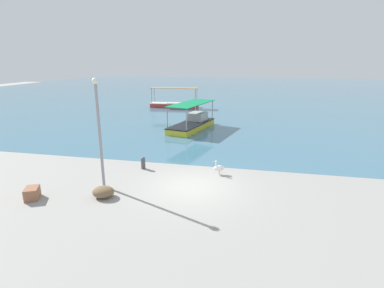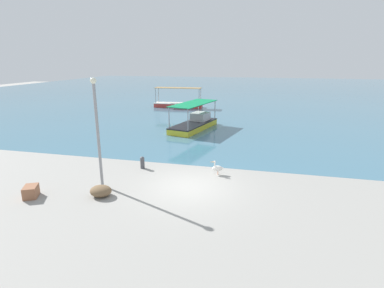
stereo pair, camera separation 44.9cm
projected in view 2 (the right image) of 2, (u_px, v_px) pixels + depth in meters
name	position (u px, v px, depth m)	size (l,w,h in m)	color
ground	(190.00, 187.00, 14.72)	(120.00, 120.00, 0.00)	gray
harbor_water	(247.00, 91.00, 59.63)	(110.00, 90.00, 0.00)	#416E86
fishing_boat_outer	(178.00, 104.00, 38.82)	(6.29, 1.90, 2.53)	#C23832
fishing_boat_near_left	(195.00, 123.00, 26.87)	(3.39, 6.38, 2.34)	gold
pelican	(217.00, 168.00, 16.16)	(0.79, 0.44, 0.80)	#E0997A
lamp_post	(97.00, 127.00, 13.99)	(0.28, 0.28, 5.25)	gray
mooring_bollard	(142.00, 162.00, 17.11)	(0.26, 0.26, 0.70)	#47474C
net_pile	(101.00, 191.00, 13.64)	(1.00, 0.85, 0.51)	brown
cargo_crate	(31.00, 192.00, 13.55)	(0.78, 0.55, 0.53)	#925E42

